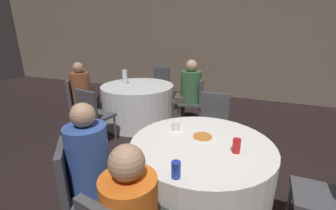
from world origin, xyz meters
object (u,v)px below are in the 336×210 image
(table_near, at_px, (200,177))
(bottle_far, at_px, (125,77))
(chair_far_southwest, at_px, (77,99))
(person_blue_shirt, at_px, (100,173))
(chair_far_north, at_px, (160,83))
(soda_can_red, at_px, (237,146))
(chair_near_southwest, at_px, (79,184))
(chair_far_east, at_px, (196,98))
(chair_near_north, at_px, (213,119))
(pizza_plate_near, at_px, (202,137))
(chair_far_south, at_px, (92,112))
(person_floral_shirt, at_px, (86,95))
(person_green_jacket, at_px, (187,93))
(soda_can_blue, at_px, (176,170))
(table_far, at_px, (138,104))

(table_near, xyz_separation_m, bottle_far, (-1.89, 1.75, 0.50))
(chair_far_southwest, height_order, person_blue_shirt, person_blue_shirt)
(chair_far_north, bearing_deg, soda_can_red, 123.33)
(chair_near_southwest, distance_m, chair_far_east, 2.63)
(chair_far_east, height_order, person_blue_shirt, person_blue_shirt)
(chair_near_southwest, distance_m, soda_can_red, 1.30)
(table_near, distance_m, chair_near_north, 1.07)
(chair_far_east, relative_size, pizza_plate_near, 3.65)
(table_near, bearing_deg, chair_near_southwest, -140.09)
(chair_near_north, distance_m, chair_far_south, 1.76)
(chair_near_southwest, bearing_deg, chair_far_east, 134.81)
(chair_far_southwest, xyz_separation_m, person_blue_shirt, (1.82, -1.70, 0.06))
(chair_near_southwest, height_order, person_floral_shirt, person_floral_shirt)
(chair_far_southwest, xyz_separation_m, bottle_far, (0.62, 0.62, 0.32))
(chair_far_southwest, distance_m, pizza_plate_near, 2.70)
(chair_far_south, bearing_deg, person_green_jacket, 58.06)
(soda_can_red, xyz_separation_m, bottle_far, (-2.19, 1.80, 0.07))
(person_green_jacket, bearing_deg, chair_far_southwest, 102.91)
(chair_far_east, distance_m, pizza_plate_near, 1.92)
(chair_far_east, xyz_separation_m, person_blue_shirt, (-0.12, -2.51, 0.06))
(chair_far_north, bearing_deg, chair_near_north, 130.75)
(person_green_jacket, xyz_separation_m, soda_can_blue, (0.67, -2.47, 0.16))
(chair_far_north, bearing_deg, table_near, 119.46)
(table_near, relative_size, chair_far_southwest, 1.45)
(table_near, distance_m, chair_far_southwest, 2.75)
(person_green_jacket, relative_size, soda_can_blue, 9.98)
(person_blue_shirt, distance_m, person_floral_shirt, 2.46)
(chair_far_east, bearing_deg, chair_far_south, 124.98)
(chair_near_north, height_order, soda_can_blue, chair_near_north)
(person_blue_shirt, xyz_separation_m, soda_can_red, (0.99, 0.52, 0.19))
(person_floral_shirt, bearing_deg, chair_far_south, 12.11)
(chair_near_southwest, height_order, soda_can_blue, chair_near_southwest)
(chair_far_southwest, bearing_deg, table_far, 90.00)
(chair_near_north, bearing_deg, chair_far_south, 7.92)
(pizza_plate_near, bearing_deg, chair_near_southwest, -135.31)
(person_blue_shirt, xyz_separation_m, soda_can_blue, (0.64, 0.02, 0.19))
(pizza_plate_near, bearing_deg, soda_can_blue, -92.52)
(table_near, height_order, chair_far_north, chair_far_north)
(chair_near_southwest, xyz_separation_m, person_green_jacket, (0.09, 2.59, 0.09))
(person_blue_shirt, relative_size, person_floral_shirt, 1.02)
(chair_far_east, height_order, chair_far_north, same)
(chair_far_south, bearing_deg, chair_near_north, 21.63)
(chair_far_north, distance_m, bottle_far, 1.14)
(table_far, relative_size, chair_near_southwest, 1.49)
(chair_far_south, height_order, person_blue_shirt, person_blue_shirt)
(table_far, xyz_separation_m, chair_far_east, (1.06, 0.20, 0.18))
(table_near, height_order, chair_far_southwest, chair_far_southwest)
(table_far, xyz_separation_m, person_green_jacket, (0.91, 0.17, 0.27))
(chair_near_north, height_order, person_blue_shirt, person_blue_shirt)
(table_far, height_order, person_blue_shirt, person_blue_shirt)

